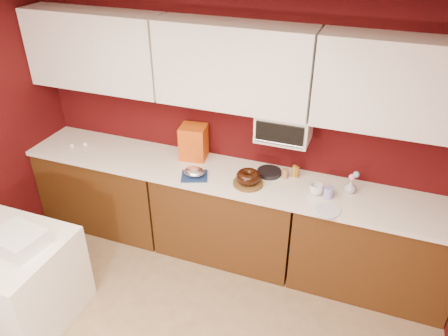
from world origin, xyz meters
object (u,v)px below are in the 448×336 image
bundt_cake (248,177)px  foil_ham_nest (194,172)px  pandoro_box (194,142)px  toaster_oven (284,126)px  dining_table (9,278)px  coffee_mug (316,188)px  blue_jar (329,193)px  flower_vase (350,186)px  newspaper_stack (18,240)px

bundt_cake → foil_ham_nest: (-0.49, -0.05, -0.03)m
foil_ham_nest → pandoro_box: (-0.15, 0.33, 0.11)m
bundt_cake → pandoro_box: (-0.63, 0.28, 0.08)m
toaster_oven → dining_table: (-1.85, -1.50, -1.00)m
foil_ham_nest → coffee_mug: 1.07m
pandoro_box → coffee_mug: 1.23m
bundt_cake → pandoro_box: pandoro_box is taller
coffee_mug → pandoro_box: bearing=169.8°
dining_table → blue_jar: size_ratio=10.21×
blue_jar → flower_vase: (0.16, 0.14, 0.01)m
coffee_mug → newspaper_stack: 2.38m
dining_table → foil_ham_nest: (1.14, 1.19, 0.58)m
toaster_oven → bundt_cake: (-0.22, -0.27, -0.39)m
pandoro_box → flower_vase: pandoro_box is taller
dining_table → pandoro_box: 1.94m
dining_table → newspaper_stack: (0.20, 0.03, 0.44)m
coffee_mug → blue_jar: 0.11m
newspaper_stack → coffee_mug: bearing=32.4°
flower_vase → foil_ham_nest: bearing=-169.9°
bundt_cake → foil_ham_nest: bearing=-174.1°
bundt_cake → newspaper_stack: bundt_cake is taller
foil_ham_nest → flower_vase: 1.34m
pandoro_box → flower_vase: 1.48m
bundt_cake → foil_ham_nest: 0.49m
dining_table → newspaper_stack: size_ratio=2.72×
flower_vase → coffee_mug: bearing=-154.0°
blue_jar → newspaper_stack: size_ratio=0.27×
toaster_oven → dining_table: toaster_oven is taller
dining_table → flower_vase: bearing=30.0°
coffee_mug → bundt_cake: bearing=-174.1°
pandoro_box → blue_jar: size_ratio=3.33×
blue_jar → newspaper_stack: bearing=-149.2°
toaster_oven → coffee_mug: toaster_oven is taller
toaster_oven → bundt_cake: size_ratio=2.14×
blue_jar → newspaper_stack: (-2.11, -1.26, -0.13)m
toaster_oven → pandoro_box: toaster_oven is taller
bundt_cake → pandoro_box: size_ratio=0.64×
bundt_cake → coffee_mug: size_ratio=1.88×
bundt_cake → newspaper_stack: bearing=-139.6°
bundt_cake → toaster_oven: bearing=50.2°
coffee_mug → blue_jar: (0.11, -0.01, -0.01)m
flower_vase → toaster_oven: bearing=172.8°
foil_ham_nest → newspaper_stack: (-0.94, -1.16, -0.14)m
bundt_cake → coffee_mug: bundt_cake is taller
bundt_cake → coffee_mug: 0.58m
dining_table → flower_vase: (2.47, 1.43, 0.59)m
newspaper_stack → foil_ham_nest: bearing=51.1°
foil_ham_nest → coffee_mug: (1.06, 0.11, 0.00)m
toaster_oven → newspaper_stack: size_ratio=1.22×
coffee_mug → flower_vase: (0.26, 0.13, 0.01)m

